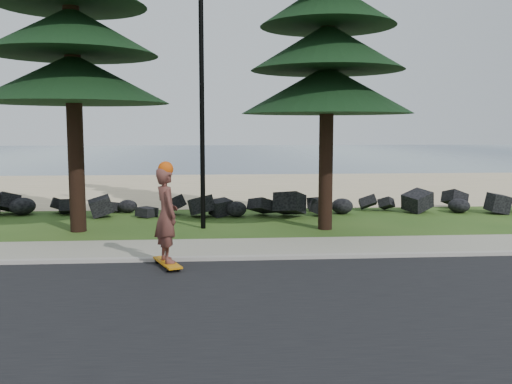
% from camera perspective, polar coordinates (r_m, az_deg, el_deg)
% --- Properties ---
extents(ground, '(160.00, 160.00, 0.00)m').
position_cam_1_polar(ground, '(13.50, -5.49, -6.01)').
color(ground, '#294D18').
rests_on(ground, ground).
extents(road, '(160.00, 7.00, 0.02)m').
position_cam_1_polar(road, '(9.15, -5.98, -12.05)').
color(road, black).
rests_on(road, ground).
extents(kerb, '(160.00, 0.20, 0.10)m').
position_cam_1_polar(kerb, '(12.61, -5.56, -6.68)').
color(kerb, '#ADA69C').
rests_on(kerb, ground).
extents(sidewalk, '(160.00, 2.00, 0.08)m').
position_cam_1_polar(sidewalk, '(13.68, -5.47, -5.67)').
color(sidewalk, gray).
rests_on(sidewalk, ground).
extents(beach_sand, '(160.00, 15.00, 0.01)m').
position_cam_1_polar(beach_sand, '(27.83, -4.98, 0.46)').
color(beach_sand, tan).
rests_on(beach_sand, ground).
extents(ocean, '(160.00, 58.00, 0.01)m').
position_cam_1_polar(ocean, '(64.24, -4.71, 3.87)').
color(ocean, '#354C67').
rests_on(ocean, ground).
extents(seawall_boulders, '(60.00, 2.40, 1.10)m').
position_cam_1_polar(seawall_boulders, '(19.00, -5.20, -2.36)').
color(seawall_boulders, black).
rests_on(seawall_boulders, ground).
extents(lamp_post, '(0.25, 0.14, 8.14)m').
position_cam_1_polar(lamp_post, '(16.42, -5.45, 10.72)').
color(lamp_post, black).
rests_on(lamp_post, ground).
extents(skateboarder, '(0.70, 1.21, 2.20)m').
position_cam_1_polar(skateboarder, '(11.91, -8.95, -2.32)').
color(skateboarder, '#C3760B').
rests_on(skateboarder, ground).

